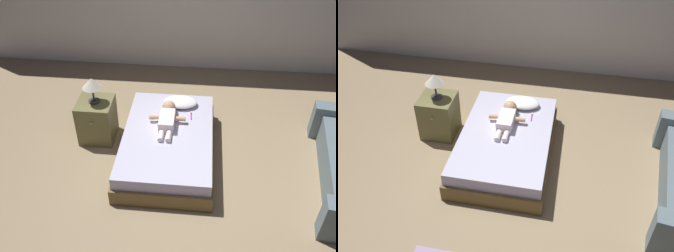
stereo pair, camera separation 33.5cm
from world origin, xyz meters
TOP-DOWN VIEW (x-y plane):
  - ground_plane at (0.00, 0.00)m, footprint 8.00×8.00m
  - bed at (-0.22, 0.67)m, footprint 1.11×1.73m
  - pillow at (-0.12, 1.25)m, footprint 0.44×0.29m
  - baby at (-0.25, 0.88)m, footprint 0.46×0.67m
  - toothbrush at (0.03, 1.03)m, footprint 0.02×0.15m
  - nightstand at (-1.17, 0.94)m, footprint 0.44×0.47m
  - lamp at (-1.17, 0.94)m, footprint 0.24×0.24m

SIDE VIEW (x-z plane):
  - ground_plane at x=0.00m, z-range 0.00..0.00m
  - bed at x=-0.22m, z-range 0.00..0.36m
  - nightstand at x=-1.17m, z-range 0.00..0.56m
  - toothbrush at x=0.03m, z-range 0.36..0.38m
  - pillow at x=-0.12m, z-range 0.36..0.46m
  - baby at x=-0.25m, z-range 0.34..0.52m
  - lamp at x=-1.17m, z-range 0.65..0.99m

